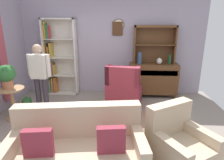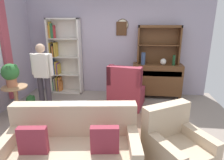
{
  "view_description": "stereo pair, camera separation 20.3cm",
  "coord_description": "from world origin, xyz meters",
  "px_view_note": "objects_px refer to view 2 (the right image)",
  "views": [
    {
      "loc": [
        0.31,
        -3.34,
        2.04
      ],
      "look_at": [
        0.1,
        0.2,
        0.95
      ],
      "focal_mm": 31.26,
      "sensor_mm": 36.0,
      "label": 1
    },
    {
      "loc": [
        0.51,
        -3.32,
        2.04
      ],
      "look_at": [
        0.1,
        0.2,
        0.95
      ],
      "focal_mm": 31.26,
      "sensor_mm": 36.0,
      "label": 2
    }
  ],
  "objects_px": {
    "vase_tall": "(143,59)",
    "potted_plant_large": "(10,73)",
    "bottle_wine": "(174,60)",
    "person_reading": "(43,73)",
    "plant_stand": "(16,98)",
    "bookshelf": "(63,59)",
    "couch_floral": "(73,151)",
    "armchair_floral": "(176,149)",
    "coffee_table": "(95,122)",
    "potted_plant_small": "(31,100)",
    "vase_round": "(163,62)",
    "sideboard": "(157,79)",
    "sideboard_hutch": "(159,39)",
    "book_stack": "(95,117)",
    "wingback_chair": "(126,92)"
  },
  "relations": [
    {
      "from": "vase_round",
      "to": "potted_plant_large",
      "type": "distance_m",
      "value": 3.62
    },
    {
      "from": "potted_plant_large",
      "to": "plant_stand",
      "type": "bearing_deg",
      "value": -5.56
    },
    {
      "from": "vase_tall",
      "to": "potted_plant_small",
      "type": "distance_m",
      "value": 3.01
    },
    {
      "from": "wingback_chair",
      "to": "potted_plant_small",
      "type": "relative_size",
      "value": 3.47
    },
    {
      "from": "potted_plant_small",
      "to": "potted_plant_large",
      "type": "bearing_deg",
      "value": -102.49
    },
    {
      "from": "person_reading",
      "to": "plant_stand",
      "type": "bearing_deg",
      "value": -145.96
    },
    {
      "from": "vase_round",
      "to": "person_reading",
      "type": "bearing_deg",
      "value": -158.18
    },
    {
      "from": "potted_plant_large",
      "to": "bottle_wine",
      "type": "bearing_deg",
      "value": 21.65
    },
    {
      "from": "vase_tall",
      "to": "potted_plant_large",
      "type": "relative_size",
      "value": 0.64
    },
    {
      "from": "sideboard_hutch",
      "to": "coffee_table",
      "type": "bearing_deg",
      "value": -118.41
    },
    {
      "from": "bottle_wine",
      "to": "book_stack",
      "type": "distance_m",
      "value": 2.8
    },
    {
      "from": "bookshelf",
      "to": "book_stack",
      "type": "height_order",
      "value": "bookshelf"
    },
    {
      "from": "vase_tall",
      "to": "vase_round",
      "type": "relative_size",
      "value": 1.85
    },
    {
      "from": "armchair_floral",
      "to": "book_stack",
      "type": "relative_size",
      "value": 5.15
    },
    {
      "from": "sideboard_hutch",
      "to": "wingback_chair",
      "type": "xyz_separation_m",
      "value": [
        -0.8,
        -0.86,
        -1.18
      ]
    },
    {
      "from": "potted_plant_large",
      "to": "coffee_table",
      "type": "bearing_deg",
      "value": -20.23
    },
    {
      "from": "vase_tall",
      "to": "bottle_wine",
      "type": "xyz_separation_m",
      "value": [
        0.78,
        -0.01,
        -0.02
      ]
    },
    {
      "from": "bookshelf",
      "to": "plant_stand",
      "type": "bearing_deg",
      "value": -107.29
    },
    {
      "from": "wingback_chair",
      "to": "plant_stand",
      "type": "distance_m",
      "value": 2.47
    },
    {
      "from": "couch_floral",
      "to": "plant_stand",
      "type": "distance_m",
      "value": 2.25
    },
    {
      "from": "vase_tall",
      "to": "plant_stand",
      "type": "relative_size",
      "value": 0.46
    },
    {
      "from": "sideboard_hutch",
      "to": "potted_plant_small",
      "type": "xyz_separation_m",
      "value": [
        -3.09,
        -1.17,
        -1.38
      ]
    },
    {
      "from": "sideboard_hutch",
      "to": "potted_plant_large",
      "type": "height_order",
      "value": "sideboard_hutch"
    },
    {
      "from": "person_reading",
      "to": "coffee_table",
      "type": "xyz_separation_m",
      "value": [
        1.38,
        -1.04,
        -0.55
      ]
    },
    {
      "from": "coffee_table",
      "to": "vase_round",
      "type": "bearing_deg",
      "value": 57.16
    },
    {
      "from": "bookshelf",
      "to": "potted_plant_small",
      "type": "height_order",
      "value": "bookshelf"
    },
    {
      "from": "vase_tall",
      "to": "person_reading",
      "type": "relative_size",
      "value": 0.2
    },
    {
      "from": "sideboard",
      "to": "person_reading",
      "type": "relative_size",
      "value": 0.83
    },
    {
      "from": "bottle_wine",
      "to": "sideboard",
      "type": "bearing_deg",
      "value": 167.11
    },
    {
      "from": "potted_plant_small",
      "to": "armchair_floral",
      "type": "bearing_deg",
      "value": -28.58
    },
    {
      "from": "vase_tall",
      "to": "potted_plant_large",
      "type": "distance_m",
      "value": 3.15
    },
    {
      "from": "bookshelf",
      "to": "person_reading",
      "type": "relative_size",
      "value": 1.35
    },
    {
      "from": "couch_floral",
      "to": "person_reading",
      "type": "relative_size",
      "value": 1.22
    },
    {
      "from": "sideboard",
      "to": "sideboard_hutch",
      "type": "xyz_separation_m",
      "value": [
        0.0,
        0.11,
        1.05
      ]
    },
    {
      "from": "bottle_wine",
      "to": "book_stack",
      "type": "height_order",
      "value": "bottle_wine"
    },
    {
      "from": "sideboard",
      "to": "book_stack",
      "type": "distance_m",
      "value": 2.61
    },
    {
      "from": "vase_round",
      "to": "potted_plant_large",
      "type": "xyz_separation_m",
      "value": [
        -3.32,
        -1.44,
        -0.03
      ]
    },
    {
      "from": "armchair_floral",
      "to": "coffee_table",
      "type": "height_order",
      "value": "armchair_floral"
    },
    {
      "from": "vase_tall",
      "to": "bottle_wine",
      "type": "distance_m",
      "value": 0.78
    },
    {
      "from": "bookshelf",
      "to": "potted_plant_small",
      "type": "bearing_deg",
      "value": -111.25
    },
    {
      "from": "vase_round",
      "to": "couch_floral",
      "type": "bearing_deg",
      "value": -118.21
    },
    {
      "from": "plant_stand",
      "to": "person_reading",
      "type": "xyz_separation_m",
      "value": [
        0.5,
        0.34,
        0.48
      ]
    },
    {
      "from": "armchair_floral",
      "to": "potted_plant_large",
      "type": "distance_m",
      "value": 3.5
    },
    {
      "from": "sideboard",
      "to": "book_stack",
      "type": "relative_size",
      "value": 6.32
    },
    {
      "from": "bookshelf",
      "to": "potted_plant_large",
      "type": "xyz_separation_m",
      "value": [
        -0.54,
        -1.6,
        -0.01
      ]
    },
    {
      "from": "armchair_floral",
      "to": "coffee_table",
      "type": "xyz_separation_m",
      "value": [
        -1.27,
        0.52,
        0.06
      ]
    },
    {
      "from": "potted_plant_large",
      "to": "person_reading",
      "type": "height_order",
      "value": "person_reading"
    },
    {
      "from": "vase_round",
      "to": "potted_plant_large",
      "type": "height_order",
      "value": "potted_plant_large"
    },
    {
      "from": "sideboard_hutch",
      "to": "vase_round",
      "type": "height_order",
      "value": "sideboard_hutch"
    },
    {
      "from": "armchair_floral",
      "to": "vase_round",
      "type": "bearing_deg",
      "value": 87.4
    }
  ]
}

